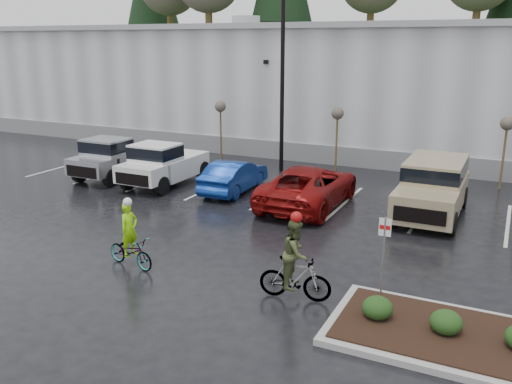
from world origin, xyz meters
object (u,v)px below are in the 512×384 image
at_px(pickup_white, 168,162).
at_px(suv_tan, 432,189).
at_px(cyclist_hivis, 130,245).
at_px(lamppost, 283,54).
at_px(sapling_mid, 337,117).
at_px(pickup_silver, 120,156).
at_px(cyclist_olive, 295,268).
at_px(car_blue, 234,176).
at_px(fire_lane_sign, 384,248).
at_px(car_red, 309,186).
at_px(sapling_west, 220,110).
at_px(sapling_east, 507,127).

height_order(pickup_white, suv_tan, suv_tan).
bearing_deg(cyclist_hivis, lamppost, 13.75).
relative_size(lamppost, sapling_mid, 2.88).
bearing_deg(pickup_white, pickup_silver, 177.54).
bearing_deg(cyclist_olive, sapling_mid, 5.35).
xyz_separation_m(lamppost, pickup_silver, (-6.55, -4.30, -4.71)).
bearing_deg(pickup_white, sapling_mid, 41.19).
bearing_deg(lamppost, car_blue, -94.06).
xyz_separation_m(fire_lane_sign, car_red, (-4.50, 6.87, -0.61)).
relative_size(lamppost, fire_lane_sign, 4.19).
relative_size(fire_lane_sign, pickup_white, 0.42).
bearing_deg(sapling_west, cyclist_olive, -54.24).
distance_m(cyclist_hivis, cyclist_olive, 5.02).
xyz_separation_m(pickup_white, cyclist_hivis, (4.52, -8.38, -0.33)).
bearing_deg(sapling_east, pickup_white, -158.39).
distance_m(sapling_mid, cyclist_olive, 14.17).
height_order(car_blue, car_red, car_red).
height_order(pickup_white, cyclist_olive, cyclist_olive).
bearing_deg(cyclist_hivis, sapling_west, 29.33).
height_order(sapling_east, fire_lane_sign, sapling_east).
height_order(sapling_mid, pickup_silver, sapling_mid).
distance_m(sapling_west, pickup_white, 5.71).
bearing_deg(cyclist_olive, pickup_white, 40.86).
height_order(pickup_silver, pickup_white, same).
distance_m(sapling_west, suv_tan, 13.05).
distance_m(fire_lane_sign, cyclist_hivis, 7.10).
bearing_deg(pickup_white, sapling_east, 21.61).
relative_size(lamppost, car_red, 1.60).
bearing_deg(pickup_silver, car_red, -3.66).
bearing_deg(sapling_east, cyclist_hivis, -123.63).
xyz_separation_m(lamppost, pickup_white, (-3.70, -4.43, -4.71)).
bearing_deg(pickup_white, lamppost, 50.10).
relative_size(fire_lane_sign, pickup_silver, 0.42).
distance_m(sapling_mid, pickup_white, 8.42).
relative_size(pickup_silver, cyclist_hivis, 2.52).
xyz_separation_m(pickup_silver, suv_tan, (14.39, 0.08, 0.05)).
xyz_separation_m(sapling_mid, pickup_silver, (-9.05, -5.30, -1.75)).
bearing_deg(sapling_east, sapling_west, 180.00).
height_order(pickup_white, car_blue, pickup_white).
bearing_deg(pickup_silver, fire_lane_sign, -27.58).
bearing_deg(pickup_white, suv_tan, 1.01).
xyz_separation_m(sapling_east, cyclist_hivis, (-9.18, -13.81, -2.08)).
xyz_separation_m(fire_lane_sign, pickup_white, (-11.50, 7.37, -0.43)).
bearing_deg(sapling_west, car_red, -39.10).
relative_size(sapling_mid, car_blue, 0.77).
distance_m(lamppost, pickup_white, 7.45).
distance_m(fire_lane_sign, suv_tan, 7.59).
bearing_deg(pickup_silver, car_blue, -0.78).
xyz_separation_m(lamppost, sapling_west, (-4.00, 1.00, -2.96)).
relative_size(car_red, cyclist_hivis, 2.79).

